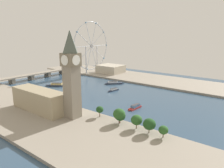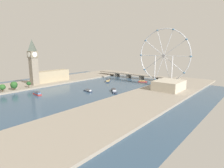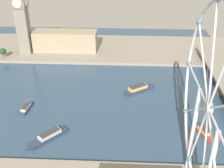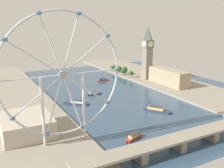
{
  "view_description": "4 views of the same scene",
  "coord_description": "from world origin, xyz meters",
  "px_view_note": "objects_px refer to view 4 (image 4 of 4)",
  "views": [
    {
      "loc": [
        -238.78,
        -188.46,
        88.43
      ],
      "look_at": [
        -3.5,
        -6.44,
        16.2
      ],
      "focal_mm": 33.92,
      "sensor_mm": 36.0,
      "label": 1
    },
    {
      "loc": [
        250.87,
        -215.39,
        74.92
      ],
      "look_at": [
        24.46,
        59.14,
        6.69
      ],
      "focal_mm": 30.06,
      "sensor_mm": 36.0,
      "label": 2
    },
    {
      "loc": [
        212.46,
        86.47,
        136.9
      ],
      "look_at": [
        -17.49,
        75.37,
        8.55
      ],
      "focal_mm": 46.0,
      "sensor_mm": 36.0,
      "label": 3
    },
    {
      "loc": [
        157.75,
        323.23,
        104.62
      ],
      "look_at": [
        -10.35,
        11.26,
        14.07
      ],
      "focal_mm": 41.45,
      "sensor_mm": 36.0,
      "label": 4
    }
  ],
  "objects_px": {
    "parliament_block": "(168,77)",
    "tour_boat_2": "(94,94)",
    "ferris_wheel": "(63,76)",
    "tour_boat_0": "(157,110)",
    "river_bridge": "(195,135)",
    "riverside_hall": "(26,125)",
    "tour_boat_4": "(134,137)",
    "clock_tower": "(147,52)",
    "tour_boat_1": "(103,80)",
    "tour_boat_3": "(76,103)"
  },
  "relations": [
    {
      "from": "tour_boat_3",
      "to": "tour_boat_0",
      "type": "bearing_deg",
      "value": 179.74
    },
    {
      "from": "river_bridge",
      "to": "tour_boat_3",
      "type": "xyz_separation_m",
      "value": [
        51.39,
        -147.33,
        -6.35
      ]
    },
    {
      "from": "river_bridge",
      "to": "tour_boat_3",
      "type": "bearing_deg",
      "value": -70.77
    },
    {
      "from": "tour_boat_2",
      "to": "river_bridge",
      "type": "bearing_deg",
      "value": -78.58
    },
    {
      "from": "ferris_wheel",
      "to": "river_bridge",
      "type": "height_order",
      "value": "ferris_wheel"
    },
    {
      "from": "ferris_wheel",
      "to": "tour_boat_4",
      "type": "xyz_separation_m",
      "value": [
        -56.2,
        19.79,
        -57.54
      ]
    },
    {
      "from": "tour_boat_1",
      "to": "tour_boat_3",
      "type": "relative_size",
      "value": 0.81
    },
    {
      "from": "clock_tower",
      "to": "tour_boat_2",
      "type": "distance_m",
      "value": 129.29
    },
    {
      "from": "river_bridge",
      "to": "tour_boat_4",
      "type": "height_order",
      "value": "river_bridge"
    },
    {
      "from": "tour_boat_1",
      "to": "tour_boat_4",
      "type": "relative_size",
      "value": 1.1
    },
    {
      "from": "tour_boat_3",
      "to": "tour_boat_2",
      "type": "bearing_deg",
      "value": -100.27
    },
    {
      "from": "parliament_block",
      "to": "tour_boat_1",
      "type": "bearing_deg",
      "value": -45.63
    },
    {
      "from": "river_bridge",
      "to": "tour_boat_4",
      "type": "relative_size",
      "value": 10.4
    },
    {
      "from": "clock_tower",
      "to": "parliament_block",
      "type": "height_order",
      "value": "clock_tower"
    },
    {
      "from": "tour_boat_4",
      "to": "tour_boat_1",
      "type": "bearing_deg",
      "value": -129.4
    },
    {
      "from": "tour_boat_0",
      "to": "parliament_block",
      "type": "bearing_deg",
      "value": 99.74
    },
    {
      "from": "parliament_block",
      "to": "ferris_wheel",
      "type": "xyz_separation_m",
      "value": [
        206.58,
        111.95,
        44.77
      ]
    },
    {
      "from": "parliament_block",
      "to": "tour_boat_0",
      "type": "height_order",
      "value": "parliament_block"
    },
    {
      "from": "ferris_wheel",
      "to": "tour_boat_3",
      "type": "bearing_deg",
      "value": -115.68
    },
    {
      "from": "parliament_block",
      "to": "ferris_wheel",
      "type": "height_order",
      "value": "ferris_wheel"
    },
    {
      "from": "tour_boat_1",
      "to": "tour_boat_4",
      "type": "bearing_deg",
      "value": -105.53
    },
    {
      "from": "riverside_hall",
      "to": "tour_boat_0",
      "type": "bearing_deg",
      "value": 177.94
    },
    {
      "from": "parliament_block",
      "to": "tour_boat_2",
      "type": "bearing_deg",
      "value": -4.68
    },
    {
      "from": "tour_boat_2",
      "to": "tour_boat_3",
      "type": "height_order",
      "value": "tour_boat_3"
    },
    {
      "from": "riverside_hall",
      "to": "river_bridge",
      "type": "bearing_deg",
      "value": 145.76
    },
    {
      "from": "tour_boat_0",
      "to": "tour_boat_2",
      "type": "relative_size",
      "value": 1.39
    },
    {
      "from": "clock_tower",
      "to": "ferris_wheel",
      "type": "distance_m",
      "value": 252.82
    },
    {
      "from": "clock_tower",
      "to": "tour_boat_0",
      "type": "relative_size",
      "value": 2.78
    },
    {
      "from": "parliament_block",
      "to": "tour_boat_3",
      "type": "height_order",
      "value": "parliament_block"
    },
    {
      "from": "tour_boat_1",
      "to": "tour_boat_3",
      "type": "bearing_deg",
      "value": -127.5
    },
    {
      "from": "riverside_hall",
      "to": "tour_boat_2",
      "type": "bearing_deg",
      "value": -140.19
    },
    {
      "from": "ferris_wheel",
      "to": "tour_boat_0",
      "type": "height_order",
      "value": "ferris_wheel"
    },
    {
      "from": "tour_boat_3",
      "to": "tour_boat_1",
      "type": "bearing_deg",
      "value": -88.02
    },
    {
      "from": "tour_boat_1",
      "to": "ferris_wheel",
      "type": "bearing_deg",
      "value": -120.51
    },
    {
      "from": "tour_boat_1",
      "to": "tour_boat_2",
      "type": "relative_size",
      "value": 1.04
    },
    {
      "from": "tour_boat_2",
      "to": "parliament_block",
      "type": "bearing_deg",
      "value": 1.98
    },
    {
      "from": "ferris_wheel",
      "to": "river_bridge",
      "type": "xyz_separation_m",
      "value": [
        -96.96,
        52.56,
        -51.28
      ]
    },
    {
      "from": "tour_boat_2",
      "to": "tour_boat_3",
      "type": "xyz_separation_m",
      "value": [
        36.84,
        27.35,
        0.28
      ]
    },
    {
      "from": "river_bridge",
      "to": "tour_boat_2",
      "type": "height_order",
      "value": "river_bridge"
    },
    {
      "from": "riverside_hall",
      "to": "parliament_block",
      "type": "bearing_deg",
      "value": -160.93
    },
    {
      "from": "river_bridge",
      "to": "parliament_block",
      "type": "bearing_deg",
      "value": -123.68
    },
    {
      "from": "riverside_hall",
      "to": "tour_boat_4",
      "type": "distance_m",
      "value": 97.63
    },
    {
      "from": "tour_boat_3",
      "to": "riverside_hall",
      "type": "bearing_deg",
      "value": 84.49
    },
    {
      "from": "tour_boat_0",
      "to": "tour_boat_1",
      "type": "height_order",
      "value": "tour_boat_0"
    },
    {
      "from": "ferris_wheel",
      "to": "tour_boat_4",
      "type": "relative_size",
      "value": 5.07
    },
    {
      "from": "clock_tower",
      "to": "ferris_wheel",
      "type": "xyz_separation_m",
      "value": [
        197.54,
        157.41,
        10.85
      ]
    },
    {
      "from": "tour_boat_1",
      "to": "tour_boat_4",
      "type": "xyz_separation_m",
      "value": [
        73.29,
        210.54,
        0.08
      ]
    },
    {
      "from": "parliament_block",
      "to": "tour_boat_2",
      "type": "relative_size",
      "value": 3.28
    },
    {
      "from": "parliament_block",
      "to": "tour_boat_4",
      "type": "height_order",
      "value": "parliament_block"
    },
    {
      "from": "tour_boat_0",
      "to": "tour_boat_1",
      "type": "xyz_separation_m",
      "value": [
        -11.44,
        -164.53,
        -0.31
      ]
    }
  ]
}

